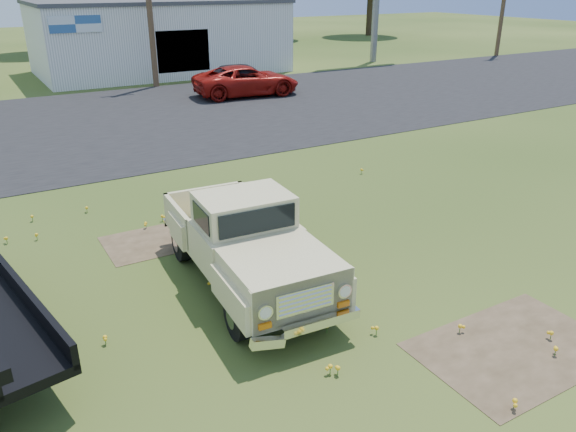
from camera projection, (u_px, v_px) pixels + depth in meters
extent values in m
plane|color=#283F14|center=(324.00, 288.00, 10.27)|extent=(140.00, 140.00, 0.00)
cube|color=black|center=(114.00, 122.00, 22.21)|extent=(90.00, 14.00, 0.02)
cube|color=#463825|center=(515.00, 349.00, 8.58)|extent=(3.00, 2.00, 0.01)
cube|color=#463825|center=(158.00, 241.00, 12.13)|extent=(2.20, 1.60, 0.01)
cube|color=#BBBBB6|center=(159.00, 38.00, 33.77)|extent=(14.00, 8.00, 4.00)
cube|color=#3F3F44|center=(156.00, 1.00, 32.97)|extent=(14.20, 8.20, 0.20)
cube|color=black|center=(183.00, 51.00, 30.78)|extent=(3.00, 0.10, 2.20)
cube|color=silver|center=(75.00, 24.00, 27.53)|extent=(2.50, 0.08, 0.80)
cylinder|color=slate|center=(376.00, 0.00, 37.10)|extent=(0.44, 0.44, 8.00)
cylinder|color=#322517|center=(52.00, 27.00, 42.70)|extent=(0.56, 0.56, 3.78)
cylinder|color=#322517|center=(184.00, 26.00, 46.22)|extent=(0.56, 0.56, 3.42)
cylinder|color=#322517|center=(275.00, 19.00, 52.81)|extent=(0.56, 0.56, 3.60)
cylinder|color=#322517|center=(369.00, 14.00, 56.16)|extent=(0.56, 0.56, 4.14)
imported|color=maroon|center=(247.00, 81.00, 27.02)|extent=(5.29, 2.82, 1.41)
imported|color=black|center=(243.00, 77.00, 28.08)|extent=(4.31, 2.14, 1.41)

